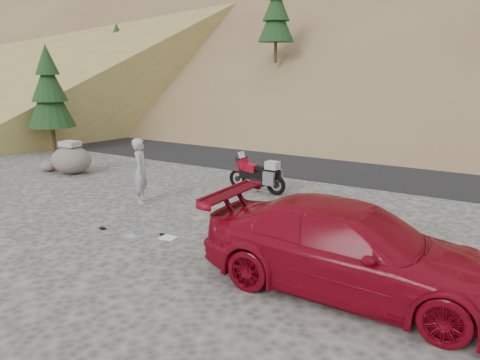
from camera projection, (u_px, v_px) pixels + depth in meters
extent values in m
plane|color=#423F3D|center=(176.00, 213.00, 13.29)|extent=(140.00, 140.00, 0.00)
cube|color=black|center=(303.00, 160.00, 20.78)|extent=(120.00, 7.00, 0.05)
cube|color=brown|center=(443.00, 12.00, 35.33)|extent=(110.00, 51.90, 46.72)
cube|color=brown|center=(443.00, 7.00, 35.26)|extent=(110.00, 43.28, 36.46)
cube|color=olive|center=(59.00, 87.00, 44.47)|extent=(45.29, 46.00, 24.26)
cylinder|color=#342413|center=(276.00, 50.00, 25.77)|extent=(0.17, 0.17, 1.40)
cone|color=black|center=(276.00, 20.00, 25.40)|extent=(2.00, 2.00, 2.25)
cone|color=black|center=(276.00, 4.00, 25.19)|extent=(1.50, 1.50, 1.76)
cylinder|color=#342413|center=(119.00, 72.00, 34.76)|extent=(0.15, 0.15, 1.26)
cone|color=black|center=(118.00, 53.00, 34.42)|extent=(1.80, 1.80, 2.03)
cone|color=black|center=(117.00, 42.00, 34.24)|extent=(1.35, 1.35, 1.58)
cone|color=black|center=(117.00, 31.00, 34.05)|extent=(0.90, 0.90, 1.13)
cylinder|color=#342413|center=(54.00, 136.00, 22.36)|extent=(0.18, 0.18, 1.54)
cone|color=black|center=(50.00, 100.00, 21.95)|extent=(2.20, 2.20, 2.47)
cone|color=black|center=(48.00, 80.00, 21.73)|extent=(1.65, 1.65, 1.93)
cone|color=black|center=(46.00, 59.00, 21.50)|extent=(1.10, 1.10, 1.39)
torus|color=black|center=(238.00, 179.00, 15.94)|extent=(0.65, 0.16, 0.65)
cylinder|color=black|center=(238.00, 179.00, 15.94)|extent=(0.20, 0.07, 0.20)
torus|color=black|center=(276.00, 185.00, 15.10)|extent=(0.69, 0.18, 0.69)
cylinder|color=black|center=(276.00, 185.00, 15.10)|extent=(0.22, 0.09, 0.22)
cylinder|color=black|center=(239.00, 169.00, 15.81)|extent=(0.37, 0.08, 0.79)
cylinder|color=black|center=(243.00, 158.00, 15.65)|extent=(0.08, 0.61, 0.04)
cube|color=black|center=(256.00, 175.00, 15.48)|extent=(1.19, 0.31, 0.29)
cube|color=black|center=(258.00, 182.00, 15.48)|extent=(0.46, 0.32, 0.27)
cube|color=maroon|center=(250.00, 167.00, 15.55)|extent=(0.53, 0.33, 0.30)
cube|color=maroon|center=(243.00, 163.00, 15.67)|extent=(0.32, 0.35, 0.35)
cube|color=silver|center=(242.00, 155.00, 15.64)|extent=(0.13, 0.30, 0.25)
cube|color=black|center=(262.00, 169.00, 15.29)|extent=(0.55, 0.25, 0.12)
cube|color=black|center=(272.00, 171.00, 15.09)|extent=(0.35, 0.20, 0.10)
cube|color=#A4A4A9|center=(269.00, 179.00, 14.91)|extent=(0.40, 0.14, 0.44)
cube|color=#A4A4A9|center=(277.00, 176.00, 15.32)|extent=(0.40, 0.14, 0.44)
cube|color=#9C9DA2|center=(272.00, 165.00, 15.03)|extent=(0.43, 0.36, 0.25)
cube|color=maroon|center=(238.00, 170.00, 15.87)|extent=(0.30, 0.14, 0.04)
cylinder|color=black|center=(256.00, 188.00, 15.35)|extent=(0.04, 0.21, 0.36)
cylinder|color=#A4A4A9|center=(269.00, 183.00, 15.09)|extent=(0.45, 0.12, 0.13)
imported|color=#9C9DA2|center=(143.00, 202.00, 14.37)|extent=(0.77, 0.86, 1.98)
imported|color=maroon|center=(349.00, 291.00, 8.74)|extent=(5.68, 2.37, 1.64)
ellipsoid|color=#5D5650|center=(71.00, 160.00, 18.05)|extent=(1.80, 1.59, 1.06)
cube|color=#9C9DA2|center=(70.00, 144.00, 17.90)|extent=(0.69, 0.55, 0.18)
ellipsoid|color=#5D5650|center=(49.00, 166.00, 18.50)|extent=(0.75, 0.69, 0.41)
cube|color=white|center=(168.00, 238.00, 11.39)|extent=(0.41, 0.37, 0.01)
cylinder|color=#1C46AA|center=(217.00, 232.00, 11.53)|extent=(0.50, 0.39, 0.19)
cylinder|color=#1C46AA|center=(212.00, 245.00, 10.65)|extent=(0.11, 0.11, 0.23)
cone|color=red|center=(274.00, 252.00, 10.29)|extent=(0.19, 0.19, 0.20)
cube|color=black|center=(103.00, 228.00, 12.00)|extent=(0.17, 0.14, 0.04)
cube|color=black|center=(162.00, 234.00, 11.58)|extent=(0.14, 0.13, 0.04)
cube|color=#8198C7|center=(131.00, 236.00, 11.50)|extent=(0.33, 0.29, 0.01)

